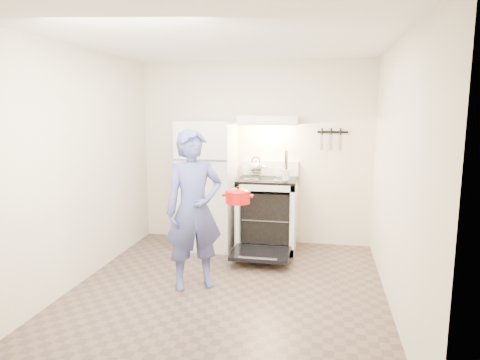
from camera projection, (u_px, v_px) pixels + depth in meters
name	position (u px, v px, depth m)	size (l,w,h in m)	color
floor	(226.00, 292.00, 4.39)	(3.60, 3.60, 0.00)	brown
back_wall	(255.00, 153.00, 5.92)	(3.20, 0.02, 2.50)	beige
refrigerator	(208.00, 184.00, 5.76)	(0.70, 0.70, 1.70)	silver
stove_body	(267.00, 215.00, 5.70)	(0.76, 0.65, 0.92)	silver
cooktop	(268.00, 180.00, 5.62)	(0.76, 0.65, 0.03)	black
backsplash	(271.00, 168.00, 5.87)	(0.76, 0.07, 0.20)	silver
oven_door	(261.00, 253.00, 5.18)	(0.70, 0.54, 0.04)	black
oven_rack	(267.00, 216.00, 5.70)	(0.60, 0.52, 0.01)	slate
range_hood	(269.00, 120.00, 5.56)	(0.76, 0.50, 0.12)	silver
knife_strip	(333.00, 132.00, 5.66)	(0.40, 0.02, 0.03)	black
pizza_stone	(265.00, 214.00, 5.75)	(0.31, 0.31, 0.02)	#936D50
tea_kettle	(256.00, 167.00, 5.77)	(0.22, 0.18, 0.27)	#B8B8BD
utensil_jar	(286.00, 175.00, 5.30)	(0.09, 0.09, 0.13)	silver
person	(194.00, 210.00, 4.40)	(0.60, 0.40, 1.66)	#3B4D7B
dutch_oven	(238.00, 197.00, 4.65)	(0.34, 0.27, 0.23)	red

